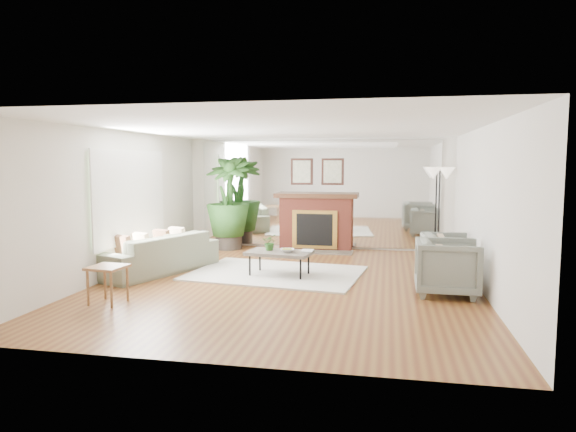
% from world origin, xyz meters
% --- Properties ---
extents(ground, '(7.00, 7.00, 0.00)m').
position_xyz_m(ground, '(0.00, 0.00, 0.00)').
color(ground, brown).
rests_on(ground, ground).
extents(wall_left, '(0.02, 7.00, 2.50)m').
position_xyz_m(wall_left, '(-2.99, 0.00, 1.25)').
color(wall_left, silver).
rests_on(wall_left, ground).
extents(wall_right, '(0.02, 7.00, 2.50)m').
position_xyz_m(wall_right, '(2.99, 0.00, 1.25)').
color(wall_right, silver).
rests_on(wall_right, ground).
extents(wall_back, '(6.00, 0.02, 2.50)m').
position_xyz_m(wall_back, '(0.00, 3.49, 1.25)').
color(wall_back, silver).
rests_on(wall_back, ground).
extents(mirror_panel, '(5.40, 0.04, 2.40)m').
position_xyz_m(mirror_panel, '(0.00, 3.47, 1.25)').
color(mirror_panel, silver).
rests_on(mirror_panel, wall_back).
extents(window_panel, '(0.04, 2.40, 1.50)m').
position_xyz_m(window_panel, '(-2.96, 0.40, 1.35)').
color(window_panel, '#B2E09E').
rests_on(window_panel, wall_left).
extents(fireplace, '(1.85, 0.83, 2.05)m').
position_xyz_m(fireplace, '(0.00, 3.26, 0.66)').
color(fireplace, maroon).
rests_on(fireplace, ground).
extents(area_rug, '(3.12, 2.41, 0.03)m').
position_xyz_m(area_rug, '(-0.33, 0.58, 0.02)').
color(area_rug, silver).
rests_on(area_rug, ground).
extents(coffee_table, '(1.17, 0.78, 0.44)m').
position_xyz_m(coffee_table, '(-0.23, 0.41, 0.40)').
color(coffee_table, '#5E544A').
rests_on(coffee_table, ground).
extents(sofa, '(1.69, 2.51, 0.68)m').
position_xyz_m(sofa, '(-2.45, 0.34, 0.34)').
color(sofa, '#6A705A').
rests_on(sofa, ground).
extents(armchair_back, '(0.88, 0.86, 0.75)m').
position_xyz_m(armchair_back, '(2.60, 0.95, 0.37)').
color(armchair_back, gray).
rests_on(armchair_back, ground).
extents(armchair_front, '(0.92, 0.90, 0.83)m').
position_xyz_m(armchair_front, '(2.46, -0.31, 0.41)').
color(armchair_front, gray).
rests_on(armchair_front, ground).
extents(side_table, '(0.51, 0.51, 0.53)m').
position_xyz_m(side_table, '(-2.21, -1.72, 0.44)').
color(side_table, olive).
rests_on(side_table, ground).
extents(potted_ficus, '(1.07, 1.07, 2.09)m').
position_xyz_m(potted_ficus, '(-1.96, 2.99, 1.12)').
color(potted_ficus, '#29241E').
rests_on(potted_ficus, ground).
extents(floor_lamp, '(0.60, 0.34, 1.86)m').
position_xyz_m(floor_lamp, '(2.64, 3.10, 1.58)').
color(floor_lamp, black).
rests_on(floor_lamp, ground).
extents(tabletop_plant, '(0.30, 0.27, 0.29)m').
position_xyz_m(tabletop_plant, '(-0.41, 0.49, 0.58)').
color(tabletop_plant, '#2C5D22').
rests_on(tabletop_plant, coffee_table).
extents(fruit_bowl, '(0.29, 0.29, 0.06)m').
position_xyz_m(fruit_bowl, '(-0.09, 0.36, 0.47)').
color(fruit_bowl, olive).
rests_on(fruit_bowl, coffee_table).
extents(book, '(0.20, 0.28, 0.02)m').
position_xyz_m(book, '(0.14, 0.50, 0.45)').
color(book, olive).
rests_on(book, coffee_table).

